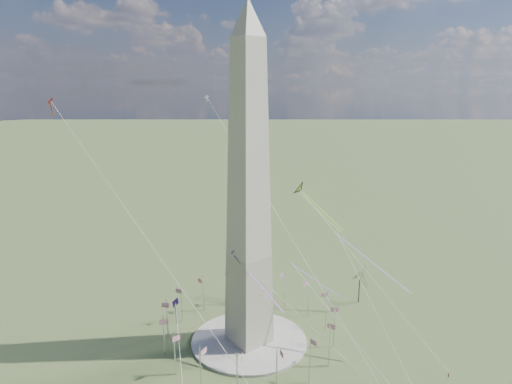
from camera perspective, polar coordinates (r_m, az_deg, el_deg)
ground at (r=150.08m, az=-0.86°, el=-18.21°), size 2000.00×2000.00×0.00m
plaza at (r=149.87m, az=-0.86°, el=-18.08°), size 36.00×36.00×0.80m
washington_monument at (r=131.35m, az=-0.93°, el=-0.12°), size 15.56×15.56×100.00m
flagpole_ring at (r=146.38m, az=-0.87°, el=-15.79°), size 54.40×54.40×13.00m
tree_near at (r=173.25m, az=12.84°, el=-10.50°), size 7.54×7.54×13.20m
person_east at (r=144.93m, az=22.92°, el=-20.32°), size 0.61×0.48×1.48m
kite_delta_black at (r=165.54m, az=5.74°, el=0.11°), size 9.90×19.89×16.20m
kite_diamond_purple at (r=130.29m, az=-10.02°, el=-13.83°), size 1.94×2.87×8.51m
kite_streamer_left at (r=138.41m, az=12.97°, el=-7.38°), size 10.27×22.07×16.04m
kite_streamer_mid at (r=131.59m, az=-0.71°, el=-10.17°), size 4.46×19.55×13.49m
kite_streamer_right at (r=164.87m, az=6.55°, el=-10.21°), size 12.62×16.22×13.33m
kite_small_red at (r=134.74m, az=-24.29°, el=10.18°), size 1.45×2.23×4.87m
kite_small_white at (r=169.44m, az=-6.18°, el=11.59°), size 1.26×1.57×4.11m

